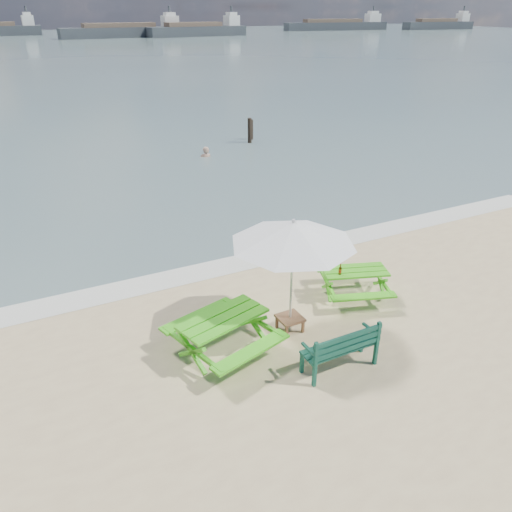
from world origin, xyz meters
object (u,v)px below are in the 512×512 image
park_bench (339,356)px  side_table (290,323)px  picnic_table_right (354,284)px  picnic_table_left (223,336)px  beer_bottle (340,271)px  swimmer (206,164)px  patio_umbrella (293,233)px

park_bench → side_table: size_ratio=2.92×
picnic_table_right → park_bench: bearing=-132.5°
picnic_table_left → beer_bottle: beer_bottle is taller
picnic_table_left → side_table: bearing=2.9°
side_table → swimmer: (3.48, 13.57, -0.53)m
beer_bottle → swimmer: bearing=81.8°
picnic_table_left → park_bench: size_ratio=1.56×
park_bench → patio_umbrella: 2.48m
picnic_table_right → beer_bottle: size_ratio=7.48×
park_bench → swimmer: park_bench is taller
beer_bottle → park_bench: bearing=-124.9°
park_bench → side_table: bearing=97.5°
beer_bottle → patio_umbrella: bearing=-162.2°
side_table → beer_bottle: (1.59, 0.51, 0.62)m
picnic_table_right → swimmer: picnic_table_right is taller
park_bench → side_table: (-0.20, 1.49, -0.11)m
picnic_table_right → side_table: bearing=-165.8°
picnic_table_left → beer_bottle: size_ratio=8.56×
picnic_table_left → picnic_table_right: picnic_table_left is taller
park_bench → side_table: 1.51m
beer_bottle → swimmer: size_ratio=0.17×
picnic_table_left → swimmer: bearing=69.8°
patio_umbrella → beer_bottle: size_ratio=9.39×
picnic_table_left → beer_bottle: bearing=10.6°
picnic_table_left → side_table: (1.55, 0.08, -0.23)m
picnic_table_right → side_table: (-2.03, -0.51, -0.17)m
side_table → picnic_table_left: bearing=-177.1°
picnic_table_left → swimmer: picnic_table_left is taller
patio_umbrella → picnic_table_right: bearing=14.2°
side_table → swimmer: swimmer is taller
swimmer → patio_umbrella: bearing=-104.4°
picnic_table_right → picnic_table_left: bearing=-170.6°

